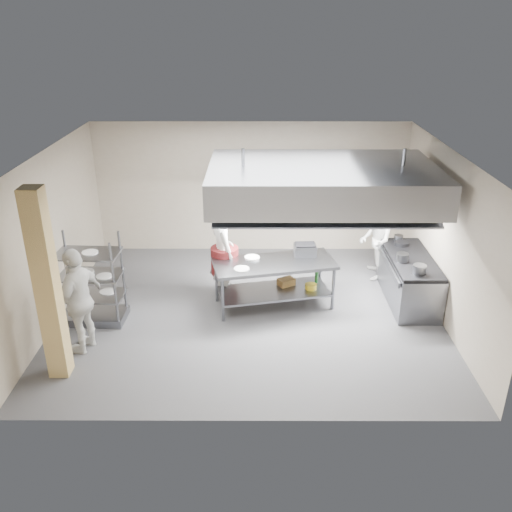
{
  "coord_description": "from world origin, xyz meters",
  "views": [
    {
      "loc": [
        0.15,
        -8.88,
        5.1
      ],
      "look_at": [
        0.13,
        0.2,
        1.06
      ],
      "focal_mm": 38.0,
      "sensor_mm": 36.0,
      "label": 1
    }
  ],
  "objects_px": {
    "chef_plating": "(80,300)",
    "stockpot": "(402,257)",
    "chef_line": "(375,241)",
    "island": "(274,284)",
    "chef_head": "(222,252)",
    "pass_rack": "(91,279)",
    "cooking_range": "(409,280)",
    "griddle": "(305,250)"
  },
  "relations": [
    {
      "from": "island",
      "to": "chef_head",
      "type": "relative_size",
      "value": 1.18
    },
    {
      "from": "chef_line",
      "to": "chef_head",
      "type": "bearing_deg",
      "value": -66.68
    },
    {
      "from": "island",
      "to": "pass_rack",
      "type": "relative_size",
      "value": 1.37
    },
    {
      "from": "chef_plating",
      "to": "stockpot",
      "type": "relative_size",
      "value": 8.0
    },
    {
      "from": "chef_plating",
      "to": "stockpot",
      "type": "xyz_separation_m",
      "value": [
        5.57,
        1.54,
        0.07
      ]
    },
    {
      "from": "chef_head",
      "to": "chef_line",
      "type": "distance_m",
      "value": 3.25
    },
    {
      "from": "island",
      "to": "chef_head",
      "type": "xyz_separation_m",
      "value": [
        -0.99,
        0.36,
        0.5
      ]
    },
    {
      "from": "cooking_range",
      "to": "pass_rack",
      "type": "bearing_deg",
      "value": -172.3
    },
    {
      "from": "pass_rack",
      "to": "chef_head",
      "type": "height_order",
      "value": "chef_head"
    },
    {
      "from": "chef_line",
      "to": "island",
      "type": "bearing_deg",
      "value": -52.26
    },
    {
      "from": "pass_rack",
      "to": "chef_head",
      "type": "relative_size",
      "value": 0.86
    },
    {
      "from": "island",
      "to": "chef_plating",
      "type": "xyz_separation_m",
      "value": [
        -3.18,
        -1.48,
        0.45
      ]
    },
    {
      "from": "griddle",
      "to": "stockpot",
      "type": "xyz_separation_m",
      "value": [
        1.79,
        -0.27,
        -0.03
      ]
    },
    {
      "from": "island",
      "to": "pass_rack",
      "type": "bearing_deg",
      "value": 177.48
    },
    {
      "from": "chef_head",
      "to": "stockpot",
      "type": "distance_m",
      "value": 3.39
    },
    {
      "from": "pass_rack",
      "to": "stockpot",
      "type": "height_order",
      "value": "pass_rack"
    },
    {
      "from": "cooking_range",
      "to": "stockpot",
      "type": "relative_size",
      "value": 8.86
    },
    {
      "from": "cooking_range",
      "to": "chef_plating",
      "type": "height_order",
      "value": "chef_plating"
    },
    {
      "from": "island",
      "to": "chef_line",
      "type": "bearing_deg",
      "value": 17.96
    },
    {
      "from": "pass_rack",
      "to": "cooking_range",
      "type": "distance_m",
      "value": 5.95
    },
    {
      "from": "pass_rack",
      "to": "stockpot",
      "type": "xyz_separation_m",
      "value": [
        5.65,
        0.62,
        0.16
      ]
    },
    {
      "from": "chef_head",
      "to": "stockpot",
      "type": "relative_size",
      "value": 8.43
    },
    {
      "from": "island",
      "to": "griddle",
      "type": "height_order",
      "value": "griddle"
    },
    {
      "from": "chef_head",
      "to": "chef_plating",
      "type": "height_order",
      "value": "chef_head"
    },
    {
      "from": "island",
      "to": "pass_rack",
      "type": "xyz_separation_m",
      "value": [
        -3.27,
        -0.56,
        0.36
      ]
    },
    {
      "from": "chef_line",
      "to": "griddle",
      "type": "relative_size",
      "value": 4.03
    },
    {
      "from": "pass_rack",
      "to": "stockpot",
      "type": "bearing_deg",
      "value": 8.78
    },
    {
      "from": "chef_head",
      "to": "chef_plating",
      "type": "xyz_separation_m",
      "value": [
        -2.19,
        -1.84,
        -0.05
      ]
    },
    {
      "from": "island",
      "to": "cooking_range",
      "type": "bearing_deg",
      "value": -6.96
    },
    {
      "from": "chef_plating",
      "to": "griddle",
      "type": "distance_m",
      "value": 4.19
    },
    {
      "from": "chef_line",
      "to": "stockpot",
      "type": "distance_m",
      "value": 1.21
    },
    {
      "from": "island",
      "to": "chef_plating",
      "type": "bearing_deg",
      "value": -167.24
    },
    {
      "from": "chef_line",
      "to": "griddle",
      "type": "bearing_deg",
      "value": -51.76
    },
    {
      "from": "cooking_range",
      "to": "chef_plating",
      "type": "relative_size",
      "value": 1.11
    },
    {
      "from": "island",
      "to": "chef_line",
      "type": "height_order",
      "value": "chef_line"
    },
    {
      "from": "cooking_range",
      "to": "chef_line",
      "type": "xyz_separation_m",
      "value": [
        -0.48,
        1.0,
        0.41
      ]
    },
    {
      "from": "chef_head",
      "to": "chef_line",
      "type": "xyz_separation_m",
      "value": [
        3.12,
        0.88,
        -0.12
      ]
    },
    {
      "from": "pass_rack",
      "to": "chef_line",
      "type": "height_order",
      "value": "chef_line"
    },
    {
      "from": "island",
      "to": "chef_plating",
      "type": "height_order",
      "value": "chef_plating"
    },
    {
      "from": "chef_head",
      "to": "chef_plating",
      "type": "distance_m",
      "value": 2.86
    },
    {
      "from": "griddle",
      "to": "chef_line",
      "type": "bearing_deg",
      "value": 28.0
    },
    {
      "from": "chef_line",
      "to": "stockpot",
      "type": "bearing_deg",
      "value": 19.8
    }
  ]
}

